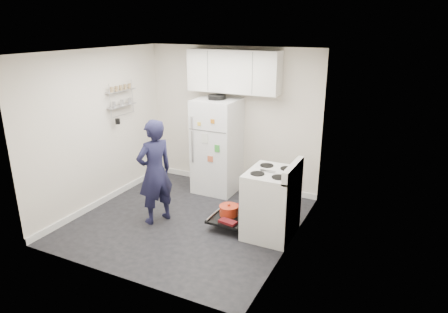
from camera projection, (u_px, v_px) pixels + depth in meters
The scene contains 7 objects.
room at pixel (185, 144), 5.75m from camera, with size 3.21×3.21×2.51m.
electric_range at pixel (270, 204), 5.55m from camera, with size 0.66×0.76×1.10m.
open_oven_door at pixel (231, 213), 5.89m from camera, with size 0.55×0.70×0.22m.
refrigerator at pixel (217, 146), 6.95m from camera, with size 0.72×0.74×1.71m.
upper_cabinets at pixel (234, 71), 6.61m from camera, with size 1.60×0.33×0.70m, color silver.
wall_shelf_rack at pixel (121, 98), 6.61m from camera, with size 0.14×0.60×0.61m.
person at pixel (155, 172), 5.84m from camera, with size 0.58×0.38×1.58m, color #181835.
Camera 1 is at (2.89, -4.68, 2.85)m, focal length 32.00 mm.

